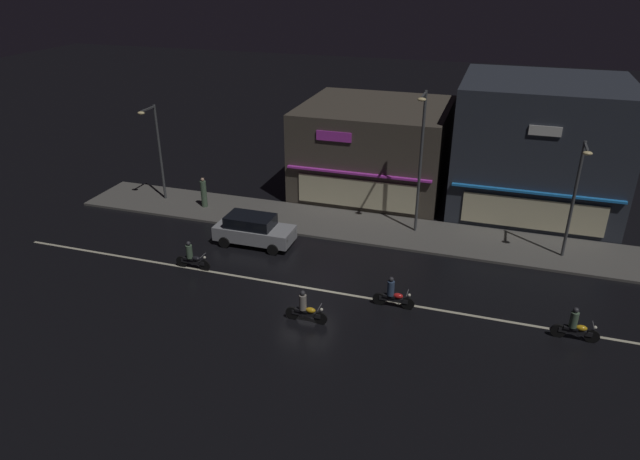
{
  "coord_description": "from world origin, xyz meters",
  "views": [
    {
      "loc": [
        7.72,
        -22.08,
        14.2
      ],
      "look_at": [
        -0.34,
        3.02,
        1.66
      ],
      "focal_mm": 31.96,
      "sensor_mm": 36.0,
      "label": 1
    }
  ],
  "objects_px": {
    "pedestrian_on_sidewalk": "(204,193)",
    "parked_car_near_kerb": "(254,230)",
    "traffic_cone": "(277,232)",
    "streetlamp_mid": "(421,154)",
    "motorcycle_following": "(192,257)",
    "streetlamp_west": "(157,145)",
    "motorcycle_trailing_far": "(575,327)",
    "motorcycle_lead": "(393,295)",
    "motorcycle_opposite_lane": "(305,309)",
    "streetlamp_east": "(576,191)"
  },
  "relations": [
    {
      "from": "pedestrian_on_sidewalk",
      "to": "motorcycle_trailing_far",
      "type": "height_order",
      "value": "pedestrian_on_sidewalk"
    },
    {
      "from": "motorcycle_lead",
      "to": "motorcycle_trailing_far",
      "type": "distance_m",
      "value": 7.59
    },
    {
      "from": "streetlamp_east",
      "to": "streetlamp_mid",
      "type": "bearing_deg",
      "value": 174.49
    },
    {
      "from": "streetlamp_east",
      "to": "motorcycle_lead",
      "type": "height_order",
      "value": "streetlamp_east"
    },
    {
      "from": "streetlamp_mid",
      "to": "motorcycle_following",
      "type": "xyz_separation_m",
      "value": [
        -10.08,
        -7.48,
        -4.16
      ]
    },
    {
      "from": "motorcycle_following",
      "to": "motorcycle_opposite_lane",
      "type": "bearing_deg",
      "value": -26.68
    },
    {
      "from": "streetlamp_west",
      "to": "streetlamp_mid",
      "type": "bearing_deg",
      "value": 0.54
    },
    {
      "from": "streetlamp_west",
      "to": "motorcycle_trailing_far",
      "type": "bearing_deg",
      "value": -18.0
    },
    {
      "from": "motorcycle_following",
      "to": "streetlamp_west",
      "type": "bearing_deg",
      "value": 124.52
    },
    {
      "from": "motorcycle_lead",
      "to": "traffic_cone",
      "type": "xyz_separation_m",
      "value": [
        -7.63,
        5.09,
        -0.36
      ]
    },
    {
      "from": "motorcycle_lead",
      "to": "motorcycle_following",
      "type": "height_order",
      "value": "same"
    },
    {
      "from": "streetlamp_west",
      "to": "parked_car_near_kerb",
      "type": "relative_size",
      "value": 1.42
    },
    {
      "from": "traffic_cone",
      "to": "streetlamp_east",
      "type": "bearing_deg",
      "value": 7.52
    },
    {
      "from": "streetlamp_mid",
      "to": "motorcycle_lead",
      "type": "bearing_deg",
      "value": -88.06
    },
    {
      "from": "motorcycle_lead",
      "to": "streetlamp_east",
      "type": "bearing_deg",
      "value": -135.35
    },
    {
      "from": "streetlamp_west",
      "to": "motorcycle_lead",
      "type": "bearing_deg",
      "value": -24.96
    },
    {
      "from": "streetlamp_west",
      "to": "motorcycle_trailing_far",
      "type": "height_order",
      "value": "streetlamp_west"
    },
    {
      "from": "parked_car_near_kerb",
      "to": "motorcycle_opposite_lane",
      "type": "xyz_separation_m",
      "value": [
        5.13,
        -6.19,
        -0.24
      ]
    },
    {
      "from": "pedestrian_on_sidewalk",
      "to": "motorcycle_trailing_far",
      "type": "relative_size",
      "value": 1.0
    },
    {
      "from": "traffic_cone",
      "to": "parked_car_near_kerb",
      "type": "bearing_deg",
      "value": -125.9
    },
    {
      "from": "streetlamp_west",
      "to": "pedestrian_on_sidewalk",
      "type": "height_order",
      "value": "streetlamp_west"
    },
    {
      "from": "parked_car_near_kerb",
      "to": "motorcycle_following",
      "type": "height_order",
      "value": "parked_car_near_kerb"
    },
    {
      "from": "streetlamp_west",
      "to": "motorcycle_opposite_lane",
      "type": "relative_size",
      "value": 3.21
    },
    {
      "from": "streetlamp_mid",
      "to": "motorcycle_opposite_lane",
      "type": "relative_size",
      "value": 4.2
    },
    {
      "from": "motorcycle_lead",
      "to": "motorcycle_opposite_lane",
      "type": "relative_size",
      "value": 1.0
    },
    {
      "from": "pedestrian_on_sidewalk",
      "to": "motorcycle_trailing_far",
      "type": "xyz_separation_m",
      "value": [
        21.05,
        -7.65,
        -0.39
      ]
    },
    {
      "from": "streetlamp_east",
      "to": "traffic_cone",
      "type": "relative_size",
      "value": 11.27
    },
    {
      "from": "pedestrian_on_sidewalk",
      "to": "motorcycle_trailing_far",
      "type": "distance_m",
      "value": 22.4
    },
    {
      "from": "streetlamp_mid",
      "to": "streetlamp_east",
      "type": "distance_m",
      "value": 7.95
    },
    {
      "from": "motorcycle_trailing_far",
      "to": "streetlamp_west",
      "type": "bearing_deg",
      "value": -21.05
    },
    {
      "from": "pedestrian_on_sidewalk",
      "to": "motorcycle_opposite_lane",
      "type": "height_order",
      "value": "pedestrian_on_sidewalk"
    },
    {
      "from": "streetlamp_west",
      "to": "motorcycle_lead",
      "type": "height_order",
      "value": "streetlamp_west"
    },
    {
      "from": "motorcycle_opposite_lane",
      "to": "streetlamp_mid",
      "type": "bearing_deg",
      "value": -108.85
    },
    {
      "from": "pedestrian_on_sidewalk",
      "to": "parked_car_near_kerb",
      "type": "relative_size",
      "value": 0.44
    },
    {
      "from": "motorcycle_trailing_far",
      "to": "pedestrian_on_sidewalk",
      "type": "bearing_deg",
      "value": -23.03
    },
    {
      "from": "streetlamp_east",
      "to": "motorcycle_lead",
      "type": "bearing_deg",
      "value": -136.92
    },
    {
      "from": "traffic_cone",
      "to": "streetlamp_mid",
      "type": "bearing_deg",
      "value": 20.6
    },
    {
      "from": "streetlamp_east",
      "to": "pedestrian_on_sidewalk",
      "type": "relative_size",
      "value": 3.26
    },
    {
      "from": "pedestrian_on_sidewalk",
      "to": "traffic_cone",
      "type": "relative_size",
      "value": 3.46
    },
    {
      "from": "parked_car_near_kerb",
      "to": "motorcycle_lead",
      "type": "xyz_separation_m",
      "value": [
        8.49,
        -3.9,
        -0.24
      ]
    },
    {
      "from": "pedestrian_on_sidewalk",
      "to": "parked_car_near_kerb",
      "type": "height_order",
      "value": "pedestrian_on_sidewalk"
    },
    {
      "from": "streetlamp_west",
      "to": "motorcycle_opposite_lane",
      "type": "height_order",
      "value": "streetlamp_west"
    },
    {
      "from": "motorcycle_following",
      "to": "motorcycle_lead",
      "type": "bearing_deg",
      "value": -7.88
    },
    {
      "from": "streetlamp_west",
      "to": "pedestrian_on_sidewalk",
      "type": "bearing_deg",
      "value": -3.6
    },
    {
      "from": "streetlamp_east",
      "to": "pedestrian_on_sidewalk",
      "type": "bearing_deg",
      "value": 178.89
    },
    {
      "from": "motorcycle_lead",
      "to": "traffic_cone",
      "type": "distance_m",
      "value": 9.18
    },
    {
      "from": "motorcycle_lead",
      "to": "traffic_cone",
      "type": "bearing_deg",
      "value": -32.14
    },
    {
      "from": "pedestrian_on_sidewalk",
      "to": "parked_car_near_kerb",
      "type": "distance_m",
      "value": 6.14
    },
    {
      "from": "streetlamp_mid",
      "to": "pedestrian_on_sidewalk",
      "type": "bearing_deg",
      "value": -178.49
    },
    {
      "from": "streetlamp_west",
      "to": "motorcycle_opposite_lane",
      "type": "xyz_separation_m",
      "value": [
        13.2,
        -9.99,
        -3.18
      ]
    }
  ]
}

